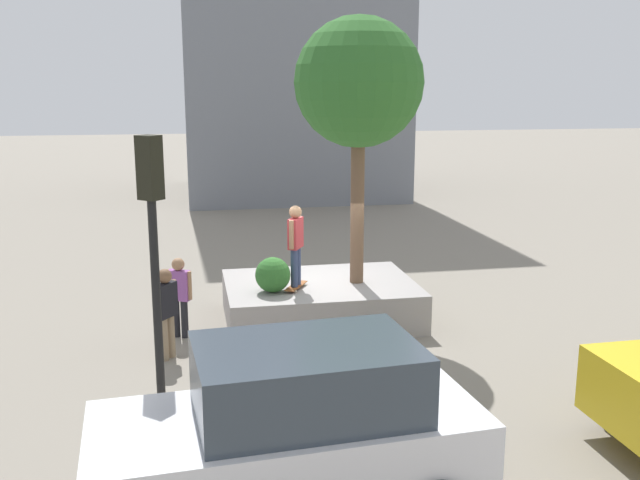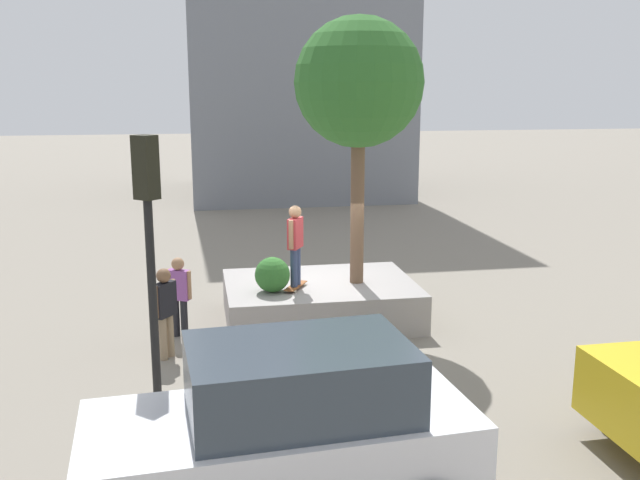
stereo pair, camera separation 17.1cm
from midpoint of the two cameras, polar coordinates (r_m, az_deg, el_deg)
name	(u,v)px [view 1 (the left image)]	position (r m, az deg, el deg)	size (l,w,h in m)	color
ground_plane	(317,319)	(15.04, -0.53, -6.42)	(120.00, 120.00, 0.00)	gray
planter_ledge	(320,301)	(14.90, -0.33, -4.93)	(3.92, 2.85, 0.82)	gray
plaza_tree	(359,84)	(14.26, 2.79, 12.44)	(2.57, 2.57, 5.36)	brown
boxwood_shrub	(273,275)	(14.04, -4.17, -2.81)	(0.70, 0.70, 0.70)	#2D6628
skateboard	(296,286)	(14.30, -2.29, -3.74)	(0.57, 0.80, 0.07)	brown
skateboarder	(296,240)	(14.07, -2.33, 0.02)	(0.37, 0.50, 1.63)	navy
police_car	(294,430)	(8.26, -2.74, -15.07)	(4.52, 2.33, 2.04)	white
traffic_light_corner	(154,234)	(9.78, -13.73, 0.46)	(0.37, 0.37, 4.21)	black
passerby_with_bag	(166,307)	(12.98, -12.66, -5.32)	(0.43, 0.47, 1.67)	#847056
bystander_watching	(179,292)	(14.03, -11.61, -4.11)	(0.49, 0.36, 1.60)	black
plaza_lowrise_south	(288,21)	(32.67, -2.79, 17.19)	(9.19, 8.73, 15.20)	slate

